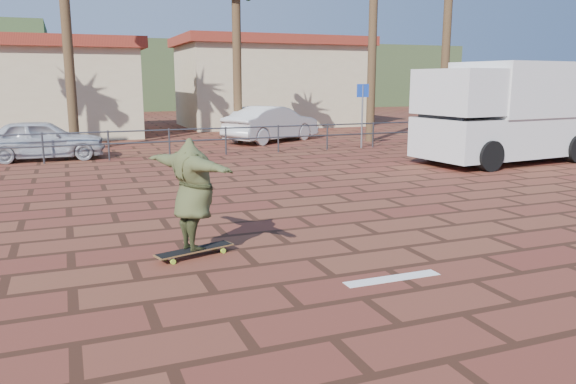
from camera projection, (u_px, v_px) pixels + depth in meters
The scene contains 12 objects.
ground at pixel (309, 259), 8.42m from camera, with size 120.00×120.00×0.00m, color brown.
paint_stripe at pixel (392, 278), 7.58m from camera, with size 1.40×0.22×0.01m, color white.
guardrail at pixel (169, 138), 19.23m from camera, with size 24.06×0.06×1.00m.
building_west at pixel (0, 88), 25.88m from camera, with size 12.60×7.60×4.50m.
building_east at pixel (270, 81), 32.69m from camera, with size 10.60×6.60×5.00m.
hill_front at pixel (99, 76), 53.44m from camera, with size 70.00×18.00×6.00m, color #384C28.
longboard at pixel (195, 250), 8.50m from camera, with size 1.27×0.62×0.12m.
skateboarder at pixel (193, 194), 8.33m from camera, with size 2.07×0.56×1.69m, color #444A28.
campervan at pixel (510, 110), 18.11m from camera, with size 6.37×3.22×3.18m.
car_silver at pixel (42, 140), 18.69m from camera, with size 1.60×3.98×1.36m, color silver.
car_white at pixel (272, 124), 24.21m from camera, with size 1.62×4.64×1.53m, color silver.
street_sign at pixel (362, 104), 21.72m from camera, with size 0.50×0.07×2.47m.
Camera 1 is at (-3.26, -7.38, 2.64)m, focal length 35.00 mm.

